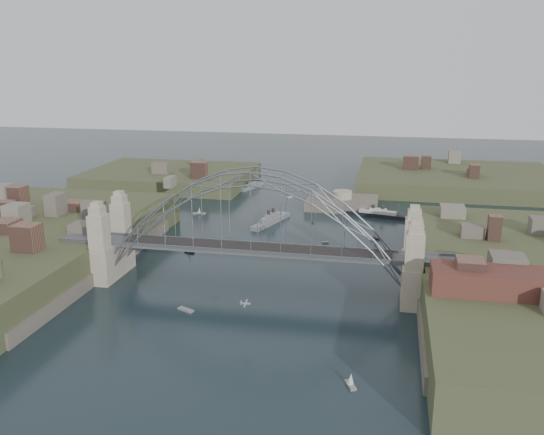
{
  "coord_description": "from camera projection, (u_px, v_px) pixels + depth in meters",
  "views": [
    {
      "loc": [
        26.27,
        -110.01,
        45.72
      ],
      "look_at": [
        0.0,
        18.0,
        10.0
      ],
      "focal_mm": 38.58,
      "sensor_mm": 36.0,
      "label": 1
    }
  ],
  "objects": [
    {
      "name": "wharf_shed",
      "position": [
        493.0,
        281.0,
        96.7
      ],
      "size": [
        20.0,
        8.0,
        4.0
      ],
      "primitive_type": "cube",
      "color": "#592D26",
      "rests_on": "shore_east"
    },
    {
      "name": "small_boat_b",
      "position": [
        325.0,
        243.0,
        149.37
      ],
      "size": [
        1.72,
        1.08,
        0.45
      ],
      "color": "beige",
      "rests_on": "ground"
    },
    {
      "name": "naval_cruiser_near",
      "position": [
        271.0,
        220.0,
        167.02
      ],
      "size": [
        7.95,
        18.65,
        5.63
      ],
      "color": "gray",
      "rests_on": "ground"
    },
    {
      "name": "small_boat_g",
      "position": [
        351.0,
        381.0,
        84.05
      ],
      "size": [
        1.96,
        2.91,
        2.38
      ],
      "color": "beige",
      "rests_on": "ground"
    },
    {
      "name": "small_boat_i",
      "position": [
        411.0,
        271.0,
        129.65
      ],
      "size": [
        2.27,
        1.76,
        0.45
      ],
      "color": "beige",
      "rests_on": "ground"
    },
    {
      "name": "ocean_liner",
      "position": [
        378.0,
        214.0,
        173.83
      ],
      "size": [
        20.25,
        6.98,
        4.94
      ],
      "color": "black",
      "rests_on": "ground"
    },
    {
      "name": "naval_cruiser_far",
      "position": [
        252.0,
        186.0,
        212.08
      ],
      "size": [
        6.44,
        13.74,
        4.69
      ],
      "color": "gray",
      "rests_on": "ground"
    },
    {
      "name": "finger_pier",
      "position": [
        466.0,
        371.0,
        86.9
      ],
      "size": [
        4.0,
        22.0,
        1.4
      ],
      "primitive_type": "cube",
      "color": "#4A4A4C",
      "rests_on": "ground"
    },
    {
      "name": "aeroplane",
      "position": [
        245.0,
        303.0,
        98.93
      ],
      "size": [
        1.77,
        3.29,
        0.48
      ],
      "color": "#A2A4A9"
    },
    {
      "name": "small_boat_d",
      "position": [
        376.0,
        239.0,
        152.71
      ],
      "size": [
        2.25,
        1.95,
        0.45
      ],
      "color": "beige",
      "rests_on": "ground"
    },
    {
      "name": "small_boat_h",
      "position": [
        290.0,
        197.0,
        197.94
      ],
      "size": [
        1.96,
        2.22,
        0.45
      ],
      "color": "beige",
      "rests_on": "ground"
    },
    {
      "name": "bridge",
      "position": [
        254.0,
        229.0,
        117.85
      ],
      "size": [
        84.0,
        13.8,
        24.6
      ],
      "color": "#4A4A4C",
      "rests_on": "ground"
    },
    {
      "name": "ground",
      "position": [
        255.0,
        286.0,
        121.1
      ],
      "size": [
        500.0,
        500.0,
        0.0
      ],
      "primitive_type": "plane",
      "color": "black",
      "rests_on": "ground"
    },
    {
      "name": "fort_island",
      "position": [
        342.0,
        209.0,
        185.01
      ],
      "size": [
        22.0,
        16.0,
        9.4
      ],
      "color": "#574F44",
      "rests_on": "ground"
    },
    {
      "name": "small_boat_e",
      "position": [
        199.0,
        212.0,
        177.12
      ],
      "size": [
        4.01,
        1.85,
        2.38
      ],
      "color": "beige",
      "rests_on": "ground"
    },
    {
      "name": "shore_west",
      "position": [
        7.0,
        259.0,
        131.7
      ],
      "size": [
        50.5,
        90.0,
        12.0
      ],
      "color": "#3D4426",
      "rests_on": "ground"
    },
    {
      "name": "headland_nw",
      "position": [
        171.0,
        182.0,
        221.4
      ],
      "size": [
        60.0,
        45.0,
        9.0
      ],
      "primitive_type": "cube",
      "color": "#3D4426",
      "rests_on": "ground"
    },
    {
      "name": "small_boat_c",
      "position": [
        186.0,
        310.0,
        109.39
      ],
      "size": [
        3.49,
        2.42,
        0.45
      ],
      "color": "beige",
      "rests_on": "ground"
    },
    {
      "name": "small_boat_a",
      "position": [
        189.0,
        250.0,
        141.76
      ],
      "size": [
        2.73,
        1.74,
        2.38
      ],
      "color": "beige",
      "rests_on": "ground"
    },
    {
      "name": "headland_ne",
      "position": [
        455.0,
        184.0,
        215.15
      ],
      "size": [
        70.0,
        55.0,
        9.5
      ],
      "primitive_type": "cube",
      "color": "#3D4426",
      "rests_on": "ground"
    },
    {
      "name": "small_boat_f",
      "position": [
        312.0,
        223.0,
        167.57
      ],
      "size": [
        0.81,
        1.72,
        0.45
      ],
      "color": "beige",
      "rests_on": "ground"
    }
  ]
}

